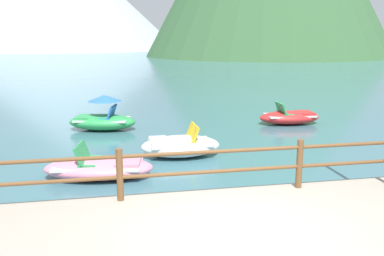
{
  "coord_description": "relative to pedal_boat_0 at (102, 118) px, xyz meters",
  "views": [
    {
      "loc": [
        -1.79,
        -5.55,
        3.25
      ],
      "look_at": [
        0.27,
        5.0,
        0.9
      ],
      "focal_mm": 38.92,
      "sensor_mm": 36.0,
      "label": 1
    }
  ],
  "objects": [
    {
      "name": "pedal_boat_4",
      "position": [
        0.0,
        -5.31,
        -0.16
      ],
      "size": [
        2.72,
        1.62,
        0.82
      ],
      "color": "pink",
      "rests_on": "ground"
    },
    {
      "name": "ground_plane",
      "position": [
        2.14,
        30.63,
        -0.42
      ],
      "size": [
        200.0,
        200.0,
        0.0
      ],
      "primitive_type": "plane",
      "color": "#3D6B75"
    },
    {
      "name": "pedal_boat_3",
      "position": [
        7.01,
        -0.3,
        -0.15
      ],
      "size": [
        2.37,
        1.25,
        0.84
      ],
      "color": "red",
      "rests_on": "ground"
    },
    {
      "name": "pedal_boat_2",
      "position": [
        2.17,
        -3.85,
        -0.12
      ],
      "size": [
        2.21,
        1.33,
        0.89
      ],
      "color": "white",
      "rests_on": "ground"
    },
    {
      "name": "dock_railing",
      "position": [
        2.14,
        -7.82,
        0.56
      ],
      "size": [
        23.92,
        0.12,
        0.95
      ],
      "color": "brown",
      "rests_on": "promenade_dock"
    },
    {
      "name": "pedal_boat_0",
      "position": [
        0.0,
        0.0,
        0.0
      ],
      "size": [
        2.6,
        1.76,
        1.26
      ],
      "color": "green",
      "rests_on": "ground"
    }
  ]
}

